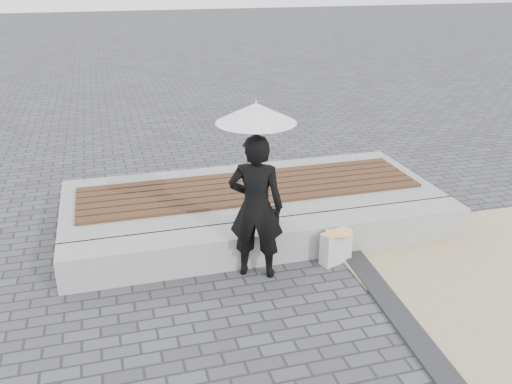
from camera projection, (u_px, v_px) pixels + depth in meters
ground at (327, 333)px, 5.31m from camera, size 80.00×80.00×0.00m
edging_band at (425, 351)px, 5.05m from camera, size 0.61×5.20×0.04m
seating_ledge at (277, 240)px, 6.66m from camera, size 5.00×0.45×0.40m
timber_platform at (250, 202)px, 7.72m from camera, size 5.00×2.00×0.40m
timber_decking at (250, 187)px, 7.64m from camera, size 4.60×1.20×0.04m
woman at (256, 207)px, 6.03m from camera, size 0.71×0.60×1.65m
parasol at (256, 113)px, 5.63m from camera, size 0.84×0.84×1.07m
handbag at (266, 216)px, 6.56m from camera, size 0.30×0.11×0.21m
canvas_tote at (336, 247)px, 6.50m from camera, size 0.41×0.27×0.39m
magazine at (339, 234)px, 6.38m from camera, size 0.33×0.27×0.01m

